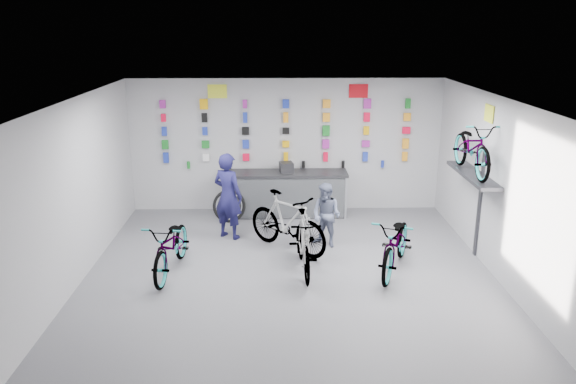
{
  "coord_description": "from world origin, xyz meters",
  "views": [
    {
      "loc": [
        -0.22,
        -8.43,
        4.16
      ],
      "look_at": [
        -0.01,
        1.4,
        1.19
      ],
      "focal_mm": 35.0,
      "sensor_mm": 36.0,
      "label": 1
    }
  ],
  "objects_px": {
    "bike_center": "(304,244)",
    "clerk": "(228,196)",
    "bike_left": "(172,246)",
    "bike_right": "(397,243)",
    "customer": "(326,215)",
    "counter": "(286,194)",
    "bike_service": "(287,222)"
  },
  "relations": [
    {
      "from": "bike_right",
      "to": "clerk",
      "type": "distance_m",
      "value": 3.48
    },
    {
      "from": "bike_left",
      "to": "bike_service",
      "type": "relative_size",
      "value": 0.99
    },
    {
      "from": "bike_left",
      "to": "bike_right",
      "type": "height_order",
      "value": "bike_right"
    },
    {
      "from": "counter",
      "to": "bike_center",
      "type": "distance_m",
      "value": 3.02
    },
    {
      "from": "bike_right",
      "to": "clerk",
      "type": "xyz_separation_m",
      "value": [
        -3.03,
        1.66,
        0.36
      ]
    },
    {
      "from": "bike_service",
      "to": "customer",
      "type": "xyz_separation_m",
      "value": [
        0.75,
        0.2,
        0.06
      ]
    },
    {
      "from": "customer",
      "to": "bike_service",
      "type": "bearing_deg",
      "value": -129.33
    },
    {
      "from": "bike_center",
      "to": "clerk",
      "type": "relative_size",
      "value": 1.0
    },
    {
      "from": "bike_center",
      "to": "clerk",
      "type": "height_order",
      "value": "clerk"
    },
    {
      "from": "counter",
      "to": "customer",
      "type": "xyz_separation_m",
      "value": [
        0.74,
        -1.83,
        0.14
      ]
    },
    {
      "from": "bike_service",
      "to": "customer",
      "type": "bearing_deg",
      "value": -31.18
    },
    {
      "from": "bike_center",
      "to": "bike_right",
      "type": "height_order",
      "value": "bike_center"
    },
    {
      "from": "bike_service",
      "to": "counter",
      "type": "bearing_deg",
      "value": 43.15
    },
    {
      "from": "bike_center",
      "to": "bike_service",
      "type": "bearing_deg",
      "value": 101.81
    },
    {
      "from": "bike_right",
      "to": "customer",
      "type": "distance_m",
      "value": 1.62
    },
    {
      "from": "clerk",
      "to": "customer",
      "type": "relative_size",
      "value": 1.4
    },
    {
      "from": "bike_right",
      "to": "customer",
      "type": "bearing_deg",
      "value": 156.35
    },
    {
      "from": "bike_center",
      "to": "customer",
      "type": "bearing_deg",
      "value": 64.16
    },
    {
      "from": "counter",
      "to": "bike_left",
      "type": "relative_size",
      "value": 1.44
    },
    {
      "from": "bike_left",
      "to": "bike_right",
      "type": "xyz_separation_m",
      "value": [
        3.88,
        -0.01,
        0.02
      ]
    },
    {
      "from": "counter",
      "to": "bike_service",
      "type": "distance_m",
      "value": 2.04
    },
    {
      "from": "bike_right",
      "to": "bike_center",
      "type": "bearing_deg",
      "value": -156.95
    },
    {
      "from": "counter",
      "to": "clerk",
      "type": "bearing_deg",
      "value": -131.42
    },
    {
      "from": "bike_center",
      "to": "clerk",
      "type": "distance_m",
      "value": 2.22
    },
    {
      "from": "bike_left",
      "to": "bike_service",
      "type": "height_order",
      "value": "bike_service"
    },
    {
      "from": "clerk",
      "to": "customer",
      "type": "distance_m",
      "value": 1.99
    },
    {
      "from": "bike_left",
      "to": "customer",
      "type": "height_order",
      "value": "customer"
    },
    {
      "from": "bike_left",
      "to": "bike_service",
      "type": "distance_m",
      "value": 2.22
    },
    {
      "from": "bike_service",
      "to": "customer",
      "type": "relative_size",
      "value": 1.52
    },
    {
      "from": "counter",
      "to": "customer",
      "type": "height_order",
      "value": "customer"
    },
    {
      "from": "bike_center",
      "to": "clerk",
      "type": "xyz_separation_m",
      "value": [
        -1.42,
        1.67,
        0.35
      ]
    },
    {
      "from": "bike_right",
      "to": "bike_service",
      "type": "relative_size",
      "value": 1.03
    }
  ]
}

